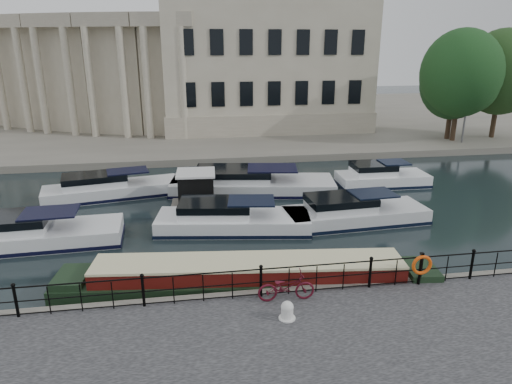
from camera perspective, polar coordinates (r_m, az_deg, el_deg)
ground_plane at (r=18.63m, az=-0.57°, el=-10.80°), size 160.00×160.00×0.00m
far_bank at (r=55.86m, az=-6.54°, el=9.06°), size 120.00×42.00×0.55m
railing at (r=16.10m, az=0.62°, el=-10.90°), size 24.14×0.14×1.22m
civic_building at (r=50.89m, az=-7.74°, el=15.79°), size 53.55×31.84×16.85m
lamp_posts at (r=46.67m, az=29.05°, el=10.77°), size 8.24×1.55×8.07m
bicycle at (r=15.99m, az=3.79°, el=-11.73°), size 1.99×0.75×1.03m
mooring_bollard at (r=15.15m, az=3.92°, el=-14.57°), size 0.55×0.55×0.62m
life_ring_post at (r=17.77m, az=20.00°, el=-8.62°), size 0.78×0.20×1.27m
narrowboat at (r=17.80m, az=-0.89°, el=-10.94°), size 14.77×3.55×1.54m
harbour_hut at (r=26.21m, az=-7.45°, el=0.09°), size 3.06×2.60×2.18m
cabin_cruisers at (r=25.97m, az=-4.02°, el=-1.34°), size 27.34×10.25×1.99m
trees at (r=46.09m, az=25.92°, el=12.70°), size 11.42×7.74×9.77m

